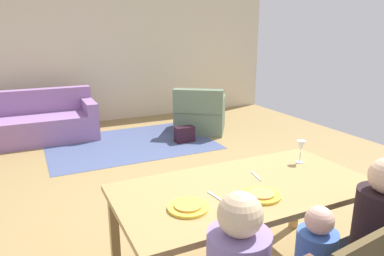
# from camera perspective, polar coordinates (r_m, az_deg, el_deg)

# --- Properties ---
(ground_plane) EXTENTS (7.08, 6.33, 0.02)m
(ground_plane) POSITION_cam_1_polar(r_m,az_deg,el_deg) (4.56, -3.31, -7.69)
(ground_plane) COLOR olive
(back_wall) EXTENTS (7.08, 0.10, 2.70)m
(back_wall) POSITION_cam_1_polar(r_m,az_deg,el_deg) (7.28, -13.41, 11.76)
(back_wall) COLOR beige
(back_wall) RESTS_ON ground_plane
(dining_table) EXTENTS (1.79, 0.90, 0.76)m
(dining_table) POSITION_cam_1_polar(r_m,az_deg,el_deg) (2.51, 8.60, -10.76)
(dining_table) COLOR #A8844B
(dining_table) RESTS_ON ground_plane
(plate_near_man) EXTENTS (0.25, 0.25, 0.02)m
(plate_near_man) POSITION_cam_1_polar(r_m,az_deg,el_deg) (2.16, -0.64, -12.77)
(plate_near_man) COLOR yellow
(plate_near_man) RESTS_ON dining_table
(pizza_near_man) EXTENTS (0.17, 0.17, 0.01)m
(pizza_near_man) POSITION_cam_1_polar(r_m,az_deg,el_deg) (2.16, -0.64, -12.42)
(pizza_near_man) COLOR gold
(pizza_near_man) RESTS_ON plate_near_man
(plate_near_child) EXTENTS (0.25, 0.25, 0.02)m
(plate_near_child) POSITION_cam_1_polar(r_m,az_deg,el_deg) (2.35, 11.18, -10.68)
(plate_near_child) COLOR yellow
(plate_near_child) RESTS_ON dining_table
(pizza_near_child) EXTENTS (0.17, 0.17, 0.01)m
(pizza_near_child) POSITION_cam_1_polar(r_m,az_deg,el_deg) (2.34, 11.19, -10.35)
(pizza_near_child) COLOR #DC954C
(pizza_near_child) RESTS_ON plate_near_child
(wine_glass) EXTENTS (0.07, 0.07, 0.19)m
(wine_glass) POSITION_cam_1_polar(r_m,az_deg,el_deg) (2.95, 17.26, -2.96)
(wine_glass) COLOR silver
(wine_glass) RESTS_ON dining_table
(fork) EXTENTS (0.03, 0.15, 0.01)m
(fork) POSITION_cam_1_polar(r_m,az_deg,el_deg) (2.31, 3.74, -10.98)
(fork) COLOR silver
(fork) RESTS_ON dining_table
(knife) EXTENTS (0.05, 0.17, 0.01)m
(knife) POSITION_cam_1_polar(r_m,az_deg,el_deg) (2.64, 10.37, -7.69)
(knife) COLOR silver
(knife) RESTS_ON dining_table
(person_woman) EXTENTS (0.30, 0.41, 1.11)m
(person_woman) POSITION_cam_1_polar(r_m,az_deg,el_deg) (2.51, 26.92, -17.02)
(person_woman) COLOR #283351
(person_woman) RESTS_ON ground_plane
(area_rug) EXTENTS (2.60, 1.80, 0.01)m
(area_rug) POSITION_cam_1_polar(r_m,az_deg,el_deg) (5.83, -9.94, -2.47)
(area_rug) COLOR #45527A
(area_rug) RESTS_ON ground_plane
(couch) EXTENTS (1.96, 0.86, 0.82)m
(couch) POSITION_cam_1_polar(r_m,az_deg,el_deg) (6.39, -24.23, 0.75)
(couch) COLOR #90679C
(couch) RESTS_ON ground_plane
(armchair) EXTENTS (1.19, 1.19, 0.82)m
(armchair) POSITION_cam_1_polar(r_m,az_deg,el_deg) (6.36, 1.33, 2.25)
(armchair) COLOR #5F7259
(armchair) RESTS_ON ground_plane
(handbag) EXTENTS (0.32, 0.16, 0.26)m
(handbag) POSITION_cam_1_polar(r_m,az_deg,el_deg) (5.79, -1.23, -1.04)
(handbag) COLOR black
(handbag) RESTS_ON ground_plane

